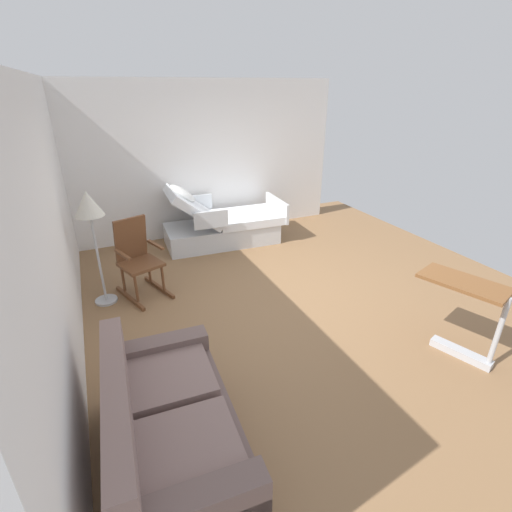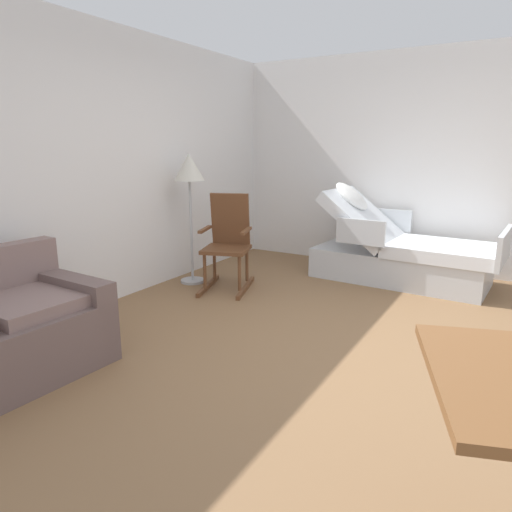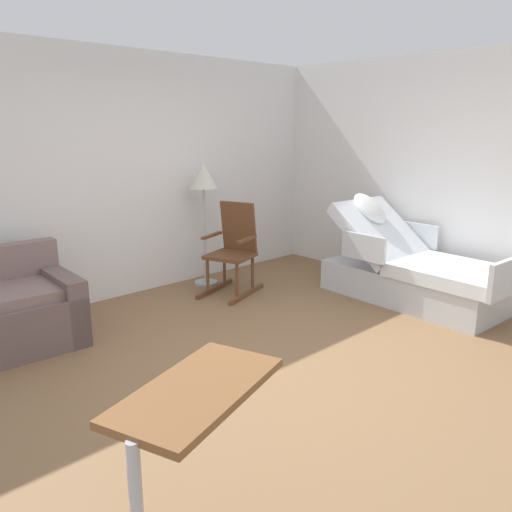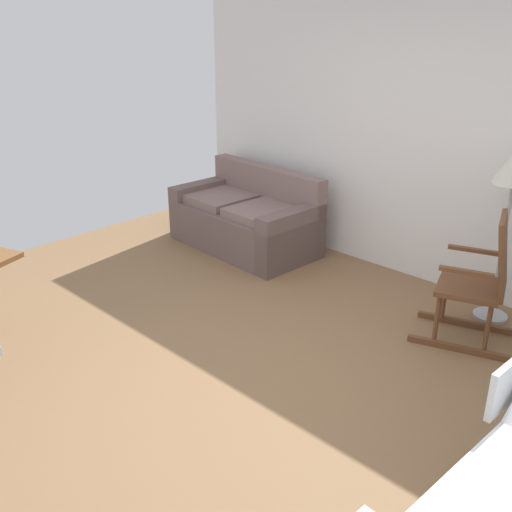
# 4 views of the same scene
# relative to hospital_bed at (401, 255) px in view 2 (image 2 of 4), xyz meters

# --- Properties ---
(ground_plane) EXTENTS (6.91, 6.91, 0.00)m
(ground_plane) POSITION_rel_hospital_bed_xyz_m (-2.14, 0.00, -0.32)
(ground_plane) COLOR olive
(back_wall) EXTENTS (5.73, 0.10, 2.70)m
(back_wall) POSITION_rel_hospital_bed_xyz_m (-2.14, 2.43, 1.03)
(back_wall) COLOR white
(back_wall) RESTS_ON ground
(side_wall) EXTENTS (0.10, 4.94, 2.70)m
(side_wall) POSITION_rel_hospital_bed_xyz_m (0.67, 0.00, 1.03)
(side_wall) COLOR white
(side_wall) RESTS_ON ground
(hospital_bed) EXTENTS (1.09, 2.11, 1.16)m
(hospital_bed) POSITION_rel_hospital_bed_xyz_m (0.00, 0.00, 0.00)
(hospital_bed) COLOR silver
(hospital_bed) RESTS_ON ground
(rocking_chair) EXTENTS (0.87, 0.69, 1.05)m
(rocking_chair) POSITION_rel_hospital_bed_xyz_m (-1.23, 1.61, 0.19)
(rocking_chair) COLOR brown
(rocking_chair) RESTS_ON ground
(floor_lamp) EXTENTS (0.34, 0.34, 1.48)m
(floor_lamp) POSITION_rel_hospital_bed_xyz_m (-1.28, 2.08, 0.91)
(floor_lamp) COLOR #B2B5BA
(floor_lamp) RESTS_ON ground
(overbed_table) EXTENTS (0.89, 0.63, 0.84)m
(overbed_table) POSITION_rel_hospital_bed_xyz_m (-3.91, -1.20, 0.22)
(overbed_table) COLOR #B2B5BA
(overbed_table) RESTS_ON ground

